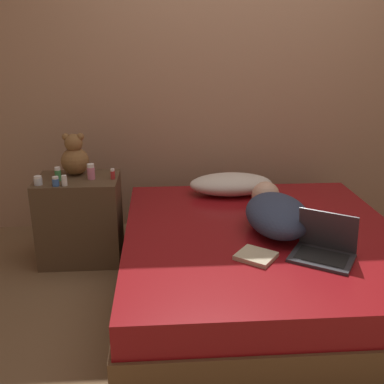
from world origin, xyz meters
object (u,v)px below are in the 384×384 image
person_lying (276,212)px  bottle_green (58,174)px  bottle_white (64,181)px  bottle_clear (38,181)px  bottle_pink (91,172)px  teddy_bear (75,157)px  book (256,256)px  pillow (231,184)px  bottle_blue (56,181)px  bottle_red (113,174)px  laptop (324,247)px

person_lying → bottle_green: 1.47m
bottle_white → bottle_clear: 0.18m
bottle_pink → bottle_clear: 0.35m
bottle_white → person_lying: bearing=-14.8°
teddy_bear → book: 1.50m
bottle_pink → pillow: bearing=8.5°
person_lying → book: bearing=-115.1°
bottle_white → bottle_clear: bearing=170.3°
teddy_bear → bottle_clear: 0.32m
teddy_bear → bottle_blue: bearing=-109.0°
bottle_clear → book: bearing=-30.6°
bottle_pink → bottle_red: size_ratio=1.48×
teddy_bear → bottle_white: (-0.03, -0.25, -0.09)m
bottle_white → book: size_ratio=0.27×
pillow → bottle_blue: bearing=-166.8°
bottle_clear → teddy_bear: bearing=46.6°
bottle_blue → bottle_green: size_ratio=0.67×
bottle_red → bottle_clear: (-0.48, -0.09, -0.01)m
pillow → bottle_red: bottle_red is taller
bottle_red → bottle_green: (-0.36, -0.01, 0.01)m
teddy_bear → person_lying: bearing=-24.9°
teddy_bear → bottle_red: size_ratio=4.11×
pillow → bottle_white: bottle_white is taller
bottle_green → book: (1.18, -0.85, -0.22)m
teddy_bear → bottle_green: bearing=-125.1°
bottle_clear → bottle_blue: bearing=-15.2°
teddy_bear → pillow: bearing=1.5°
bottle_red → bottle_clear: bottle_red is taller
person_lying → book: size_ratio=3.02×
bottle_clear → book: size_ratio=0.23×
laptop → bottle_red: size_ratio=5.46×
teddy_bear → bottle_clear: (-0.21, -0.22, -0.10)m
person_lying → bottle_pink: size_ratio=7.18×
bottle_pink → bottle_blue: (-0.21, -0.13, -0.02)m
bottle_blue → bottle_white: size_ratio=0.90×
bottle_red → pillow: bearing=10.5°
laptop → book: bearing=-148.7°
book → bottle_red: bearing=133.6°
laptop → teddy_bear: 1.78m
bottle_red → bottle_pink: bearing=176.7°
pillow → bottle_white: 1.18m
person_lying → teddy_bear: (-1.29, 0.60, 0.21)m
bottle_blue → book: 1.40m
person_lying → bottle_white: bottle_white is taller
bottle_blue → bottle_green: bearing=94.2°
teddy_bear → bottle_red: bearing=-25.2°
bottle_blue → person_lying: bearing=-14.2°
laptop → pillow: bearing=141.1°
bottle_white → pillow: bearing=13.7°
person_lying → bottle_green: bearing=163.7°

